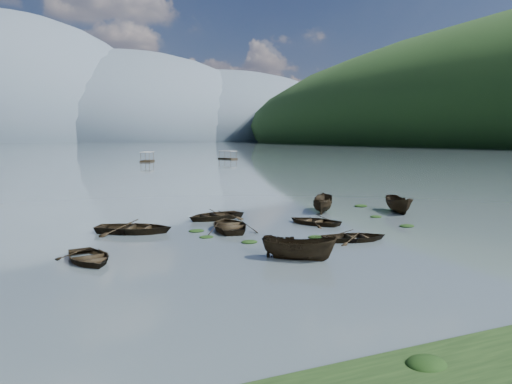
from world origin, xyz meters
name	(u,v)px	position (x,y,z in m)	size (l,w,h in m)	color
ground_plane	(350,252)	(0.00, 0.00, 0.00)	(2400.00, 2400.00, 0.00)	#49575C
haze_mtn_b	(1,141)	(-60.00, 900.00, 0.00)	(520.00, 520.00, 340.00)	#475666
haze_mtn_c	(125,141)	(140.00, 900.00, 0.00)	(520.00, 520.00, 260.00)	#475666
haze_mtn_d	(219,141)	(320.00, 900.00, 0.00)	(520.00, 520.00, 220.00)	#475666
rowboat_0	(89,262)	(-12.71, 3.57, 0.00)	(2.76, 3.86, 0.80)	black
rowboat_1	(230,230)	(-3.39, 8.65, 0.00)	(3.29, 4.61, 0.96)	black
rowboat_2	(299,260)	(-3.20, -0.26, 0.00)	(1.42, 3.77, 1.45)	black
rowboat_3	(314,224)	(2.79, 8.30, 0.00)	(2.73, 3.83, 0.79)	black
rowboat_4	(355,241)	(2.04, 2.41, 0.00)	(2.73, 3.83, 0.79)	black
rowboat_5	(399,213)	(11.75, 10.09, 0.00)	(1.57, 4.17, 1.61)	black
rowboat_6	(134,233)	(-9.30, 10.15, 0.00)	(3.45, 4.83, 1.00)	black
rowboat_7	(215,219)	(-2.87, 13.07, 0.00)	(3.18, 4.45, 0.92)	black
rowboat_8	(322,212)	(6.36, 12.98, 0.00)	(1.52, 4.04, 1.56)	black
weed_clump_0	(249,243)	(-3.83, 4.40, 0.00)	(0.96, 0.79, 0.21)	black
weed_clump_1	(315,238)	(0.36, 4.07, 0.00)	(0.95, 0.76, 0.21)	black
weed_clump_2	(293,256)	(-3.15, 0.46, 0.00)	(1.16, 0.93, 0.25)	black
weed_clump_3	(376,217)	(8.55, 8.87, 0.00)	(0.93, 0.78, 0.21)	black
weed_clump_4	(407,227)	(7.95, 4.77, 0.00)	(1.07, 0.85, 0.22)	black
weed_clump_5	(196,232)	(-5.58, 8.91, 0.00)	(1.02, 0.82, 0.22)	black
weed_clump_6	(206,237)	(-5.61, 6.84, 0.00)	(0.88, 0.73, 0.18)	black
weed_clump_7	(361,207)	(11.02, 14.16, 0.00)	(1.20, 0.96, 0.26)	black
pontoon_centre	(147,162)	(11.52, 104.30, 0.00)	(2.59, 6.21, 2.38)	black
pontoon_right	(228,159)	(35.16, 109.46, 0.00)	(2.46, 5.90, 2.26)	black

